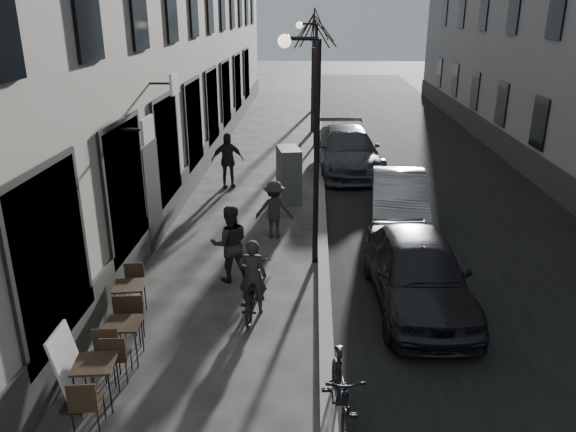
# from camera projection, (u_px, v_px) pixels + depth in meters

# --- Properties ---
(road) EXTENTS (7.30, 60.00, 0.00)m
(road) POSITION_uv_depth(u_px,v_px,m) (411.00, 158.00, 22.36)
(road) COLOR black
(road) RESTS_ON ground
(kerb) EXTENTS (0.25, 60.00, 0.12)m
(kerb) POSITION_uv_depth(u_px,v_px,m) (320.00, 155.00, 22.49)
(kerb) COLOR gray
(kerb) RESTS_ON ground
(streetlamp_near) EXTENTS (0.90, 0.28, 5.09)m
(streetlamp_near) POSITION_uv_depth(u_px,v_px,m) (309.00, 128.00, 12.06)
(streetlamp_near) COLOR black
(streetlamp_near) RESTS_ON ground
(streetlamp_far) EXTENTS (0.90, 0.28, 5.09)m
(streetlamp_far) POSITION_uv_depth(u_px,v_px,m) (312.00, 71.00, 23.30)
(streetlamp_far) COLOR black
(streetlamp_far) RESTS_ON ground
(tree_near) EXTENTS (2.40, 2.40, 5.70)m
(tree_near) POSITION_uv_depth(u_px,v_px,m) (314.00, 30.00, 25.59)
(tree_near) COLOR black
(tree_near) RESTS_ON ground
(tree_far) EXTENTS (2.40, 2.40, 5.70)m
(tree_far) POSITION_uv_depth(u_px,v_px,m) (314.00, 26.00, 31.21)
(tree_far) COLOR black
(tree_far) RESTS_ON ground
(bistro_set_a) EXTENTS (0.65, 1.47, 0.85)m
(bistro_set_a) POSITION_uv_depth(u_px,v_px,m) (96.00, 379.00, 8.29)
(bistro_set_a) COLOR black
(bistro_set_a) RESTS_ON ground
(bistro_set_b) EXTENTS (0.62, 1.42, 0.83)m
(bistro_set_b) POSITION_uv_depth(u_px,v_px,m) (124.00, 337.00, 9.36)
(bistro_set_b) COLOR black
(bistro_set_b) RESTS_ON ground
(bistro_set_c) EXTENTS (0.65, 1.44, 0.83)m
(bistro_set_c) POSITION_uv_depth(u_px,v_px,m) (130.00, 298.00, 10.63)
(bistro_set_c) COLOR black
(bistro_set_c) RESTS_ON ground
(sign_board) EXTENTS (0.41, 0.70, 1.19)m
(sign_board) POSITION_uv_depth(u_px,v_px,m) (71.00, 372.00, 8.35)
(sign_board) COLOR black
(sign_board) RESTS_ON ground
(utility_cabinet) EXTENTS (0.84, 1.22, 1.67)m
(utility_cabinet) POSITION_uv_depth(u_px,v_px,m) (289.00, 175.00, 17.02)
(utility_cabinet) COLOR #58585A
(utility_cabinet) RESTS_ON ground
(bicycle) EXTENTS (0.69, 1.79, 0.93)m
(bicycle) POSITION_uv_depth(u_px,v_px,m) (253.00, 290.00, 10.84)
(bicycle) COLOR black
(bicycle) RESTS_ON ground
(cyclist_rider) EXTENTS (0.57, 0.39, 1.51)m
(cyclist_rider) POSITION_uv_depth(u_px,v_px,m) (253.00, 276.00, 10.74)
(cyclist_rider) COLOR #2A2624
(cyclist_rider) RESTS_ON ground
(pedestrian_near) EXTENTS (0.97, 0.84, 1.71)m
(pedestrian_near) POSITION_uv_depth(u_px,v_px,m) (230.00, 244.00, 11.99)
(pedestrian_near) COLOR black
(pedestrian_near) RESTS_ON ground
(pedestrian_mid) EXTENTS (0.97, 0.56, 1.51)m
(pedestrian_mid) POSITION_uv_depth(u_px,v_px,m) (274.00, 210.00, 14.33)
(pedestrian_mid) COLOR #2B2926
(pedestrian_mid) RESTS_ON ground
(pedestrian_far) EXTENTS (1.14, 0.73, 1.81)m
(pedestrian_far) POSITION_uv_depth(u_px,v_px,m) (227.00, 160.00, 18.39)
(pedestrian_far) COLOR black
(pedestrian_far) RESTS_ON ground
(car_near) EXTENTS (1.95, 4.42, 1.48)m
(car_near) POSITION_uv_depth(u_px,v_px,m) (418.00, 271.00, 10.99)
(car_near) COLOR black
(car_near) RESTS_ON ground
(car_mid) EXTENTS (1.81, 4.23, 1.36)m
(car_mid) POSITION_uv_depth(u_px,v_px,m) (399.00, 198.00, 15.43)
(car_mid) COLOR #95989D
(car_mid) RESTS_ON ground
(car_far) EXTENTS (2.58, 5.41, 1.52)m
(car_far) POSITION_uv_depth(u_px,v_px,m) (347.00, 150.00, 20.31)
(car_far) COLOR #3B4046
(car_far) RESTS_ON ground
(moped) EXTENTS (0.67, 1.88, 1.11)m
(moped) POSITION_uv_depth(u_px,v_px,m) (341.00, 395.00, 7.76)
(moped) COLOR black
(moped) RESTS_ON ground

